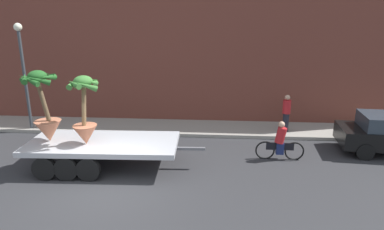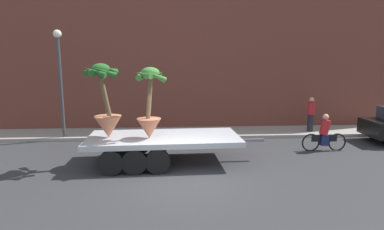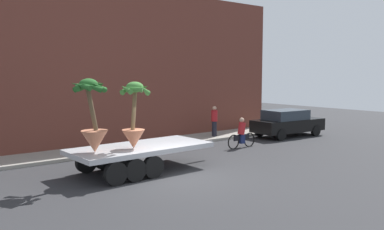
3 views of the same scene
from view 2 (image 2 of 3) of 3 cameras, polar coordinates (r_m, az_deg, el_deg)
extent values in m
plane|color=#2D2D30|center=(9.62, -1.59, -11.87)|extent=(60.00, 60.00, 0.00)
cube|color=gray|center=(15.44, -2.34, -3.34)|extent=(24.00, 2.20, 0.15)
cube|color=brown|center=(16.76, -2.55, 11.33)|extent=(24.00, 1.20, 8.08)
cube|color=#B7BABF|center=(10.97, -5.22, -4.33)|extent=(5.39, 2.57, 0.18)
cylinder|color=black|center=(12.27, -13.21, -5.41)|extent=(0.81, 0.25, 0.80)
cylinder|color=black|center=(10.18, -14.83, -8.60)|extent=(0.81, 0.25, 0.80)
cylinder|color=black|center=(12.19, -9.74, -5.39)|extent=(0.81, 0.25, 0.80)
cylinder|color=black|center=(10.08, -10.62, -8.61)|extent=(0.81, 0.25, 0.80)
cylinder|color=black|center=(12.16, -6.23, -5.35)|extent=(0.81, 0.25, 0.80)
cylinder|color=black|center=(10.04, -6.35, -8.57)|extent=(0.81, 0.25, 0.80)
cube|color=slate|center=(11.46, 10.79, -4.63)|extent=(1.00, 0.14, 0.10)
cone|color=#C17251|center=(10.97, -15.24, -2.12)|extent=(0.92, 0.92, 0.76)
cylinder|color=brown|center=(10.82, -15.95, 3.98)|extent=(0.43, 0.15, 1.59)
ellipsoid|color=#235B23|center=(10.80, -16.58, 8.15)|extent=(0.62, 0.62, 0.39)
cone|color=#235B23|center=(10.68, -14.55, 8.06)|extent=(0.28, 0.82, 0.32)
cone|color=#235B23|center=(11.13, -15.07, 7.95)|extent=(0.88, 0.60, 0.44)
cone|color=#235B23|center=(11.15, -16.50, 7.82)|extent=(0.75, 0.33, 0.43)
cone|color=#235B23|center=(11.03, -18.08, 7.84)|extent=(0.50, 0.77, 0.37)
cone|color=#235B23|center=(10.70, -18.65, 7.83)|extent=(0.56, 0.82, 0.36)
cone|color=#235B23|center=(10.46, -17.59, 7.71)|extent=(0.83, 0.41, 0.44)
cone|color=#235B23|center=(10.42, -15.96, 7.76)|extent=(0.80, 0.56, 0.45)
cone|color=#B26647|center=(10.59, -7.95, -2.48)|extent=(0.83, 0.83, 0.69)
cylinder|color=brown|center=(10.42, -7.88, 3.50)|extent=(0.28, 0.15, 1.54)
ellipsoid|color=#428438|center=(10.36, -7.75, 7.72)|extent=(0.63, 0.63, 0.39)
cone|color=#428438|center=(10.40, -5.88, 7.51)|extent=(0.31, 0.72, 0.35)
cone|color=#428438|center=(10.68, -6.97, 7.54)|extent=(0.75, 0.44, 0.35)
cone|color=#428438|center=(10.67, -8.40, 7.36)|extent=(0.71, 0.48, 0.42)
cone|color=#428438|center=(10.40, -9.68, 7.38)|extent=(0.20, 0.73, 0.38)
cone|color=#428438|center=(10.12, -9.04, 7.46)|extent=(0.67, 0.59, 0.31)
cone|color=#428438|center=(10.06, -6.69, 7.22)|extent=(0.73, 0.59, 0.47)
torus|color=black|center=(13.91, 25.29, -4.58)|extent=(0.74, 0.06, 0.74)
torus|color=black|center=(13.42, 21.13, -4.79)|extent=(0.74, 0.06, 0.74)
cube|color=black|center=(13.62, 23.30, -3.95)|extent=(1.04, 0.07, 0.28)
cylinder|color=red|center=(13.53, 23.42, -2.10)|extent=(0.44, 0.34, 0.65)
sphere|color=tan|center=(13.45, 23.54, -0.34)|extent=(0.24, 0.24, 0.24)
cube|color=navy|center=(13.63, 23.27, -4.28)|extent=(0.28, 0.24, 0.44)
cylinder|color=black|center=(16.93, 30.59, -2.68)|extent=(0.65, 0.25, 0.64)
cylinder|color=black|center=(16.50, 21.08, -1.36)|extent=(0.28, 0.28, 0.85)
cylinder|color=red|center=(16.39, 21.23, 1.16)|extent=(0.36, 0.36, 0.62)
sphere|color=tan|center=(16.34, 21.32, 2.65)|extent=(0.24, 0.24, 0.24)
cylinder|color=#383D42|center=(15.17, -23.09, 4.57)|extent=(0.14, 0.14, 4.50)
sphere|color=#EAEACC|center=(15.19, -23.69, 13.62)|extent=(0.36, 0.36, 0.36)
camera|label=1|loc=(4.15, 99.30, 24.74)|focal=32.04mm
camera|label=3|loc=(8.19, -109.16, -2.02)|focal=37.33mm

